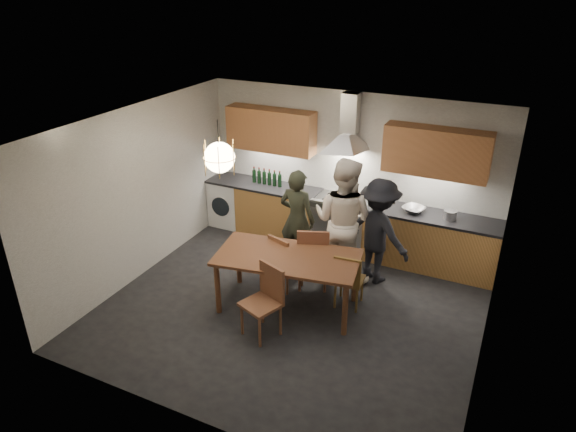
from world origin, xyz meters
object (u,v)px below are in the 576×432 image
at_px(dining_table, 288,262).
at_px(person_mid, 343,220).
at_px(person_left, 297,219).
at_px(chair_front, 266,296).
at_px(chair_back_left, 283,259).
at_px(person_right, 378,231).
at_px(mixing_bowl, 414,209).
at_px(wine_bottles, 267,177).
at_px(stock_pot, 450,215).

height_order(dining_table, person_mid, person_mid).
distance_m(person_left, person_mid, 0.77).
xyz_separation_m(dining_table, chair_front, (-0.01, -0.63, -0.17)).
distance_m(dining_table, chair_back_left, 0.51).
relative_size(person_mid, person_right, 1.18).
height_order(person_mid, person_right, person_mid).
distance_m(mixing_bowl, wine_bottles, 2.59).
bearing_deg(wine_bottles, person_right, -18.68).
bearing_deg(person_right, chair_back_left, 58.62).
relative_size(dining_table, chair_back_left, 2.36).
distance_m(dining_table, person_right, 1.52).
relative_size(person_mid, wine_bottles, 3.37).
distance_m(chair_back_left, chair_front, 1.04).
bearing_deg(stock_pot, person_right, -142.14).
bearing_deg(dining_table, chair_back_left, 114.12).
bearing_deg(chair_front, person_mid, 97.45).
distance_m(stock_pot, wine_bottles, 3.14).
height_order(dining_table, chair_back_left, chair_back_left).
bearing_deg(chair_front, person_right, 84.91).
bearing_deg(wine_bottles, person_mid, -27.85).
height_order(person_left, person_right, person_right).
height_order(person_right, stock_pot, person_right).
xyz_separation_m(stock_pot, wine_bottles, (-3.14, 0.06, 0.08)).
bearing_deg(stock_pot, chair_back_left, -143.17).
bearing_deg(stock_pot, wine_bottles, 178.90).
bearing_deg(person_right, wine_bottles, 3.93).
distance_m(mixing_bowl, stock_pot, 0.55).
bearing_deg(mixing_bowl, chair_front, -115.89).
xyz_separation_m(person_mid, wine_bottles, (-1.74, 0.92, 0.08)).
distance_m(person_left, stock_pot, 2.31).
bearing_deg(wine_bottles, chair_front, -62.83).
height_order(chair_front, person_right, person_right).
bearing_deg(chair_back_left, stock_pot, -124.63).
xyz_separation_m(chair_front, stock_pot, (1.80, 2.54, 0.42)).
bearing_deg(wine_bottles, chair_back_left, -55.66).
bearing_deg(chair_front, stock_pot, 75.70).
xyz_separation_m(chair_front, wine_bottles, (-1.34, 2.60, 0.49)).
relative_size(chair_back_left, person_right, 0.53).
height_order(dining_table, mixing_bowl, mixing_bowl).
bearing_deg(person_left, chair_back_left, 101.85).
height_order(mixing_bowl, stock_pot, stock_pot).
bearing_deg(mixing_bowl, person_mid, -133.52).
bearing_deg(stock_pot, person_mid, -148.35).
height_order(dining_table, stock_pot, stock_pot).
xyz_separation_m(person_right, stock_pot, (0.90, 0.70, 0.15)).
xyz_separation_m(mixing_bowl, wine_bottles, (-2.58, 0.03, 0.10)).
bearing_deg(chair_front, wine_bottles, 138.17).
xyz_separation_m(person_left, stock_pot, (2.15, 0.82, 0.16)).
xyz_separation_m(person_left, wine_bottles, (-0.99, 0.88, 0.23)).
bearing_deg(person_left, wine_bottles, -38.14).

